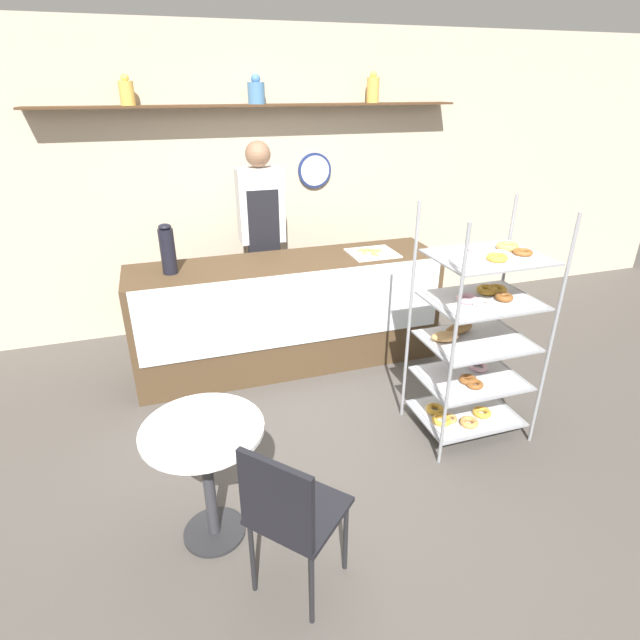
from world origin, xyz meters
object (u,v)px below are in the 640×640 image
at_px(pastry_rack, 475,338).
at_px(cafe_table, 206,457).
at_px(person_worker, 262,236).
at_px(donut_tray_counter, 373,253).
at_px(coffee_carafe, 168,249).
at_px(cafe_chair, 289,510).

relative_size(pastry_rack, cafe_table, 2.22).
bearing_deg(person_worker, donut_tray_counter, -39.66).
bearing_deg(coffee_carafe, person_worker, 35.52).
distance_m(pastry_rack, person_worker, 2.13).
height_order(pastry_rack, donut_tray_counter, pastry_rack).
distance_m(cafe_table, coffee_carafe, 1.76).
height_order(cafe_chair, donut_tray_counter, donut_tray_counter).
bearing_deg(donut_tray_counter, person_worker, 140.34).
relative_size(person_worker, coffee_carafe, 4.78).
bearing_deg(coffee_carafe, pastry_rack, -34.54).
bearing_deg(coffee_carafe, cafe_table, -88.74).
xyz_separation_m(person_worker, donut_tray_counter, (0.79, -0.66, -0.04)).
bearing_deg(coffee_carafe, donut_tray_counter, -2.44).
xyz_separation_m(cafe_table, coffee_carafe, (-0.04, 1.66, 0.59)).
bearing_deg(cafe_chair, coffee_carafe, -32.89).
relative_size(pastry_rack, donut_tray_counter, 4.08).
bearing_deg(cafe_table, cafe_chair, -56.60).
xyz_separation_m(person_worker, cafe_chair, (-0.48, -2.71, -0.47)).
bearing_deg(pastry_rack, donut_tray_counter, 100.54).
xyz_separation_m(pastry_rack, cafe_chair, (-1.49, -0.86, -0.19)).
height_order(pastry_rack, cafe_table, pastry_rack).
xyz_separation_m(person_worker, coffee_carafe, (-0.82, -0.59, 0.12)).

